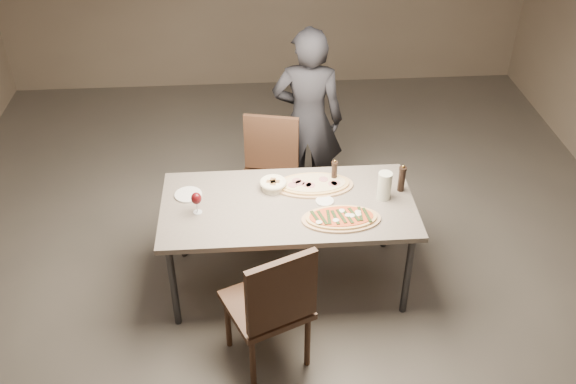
{
  "coord_description": "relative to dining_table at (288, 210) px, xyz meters",
  "views": [
    {
      "loc": [
        -0.26,
        -3.64,
        3.46
      ],
      "look_at": [
        0.0,
        0.0,
        0.85
      ],
      "focal_mm": 40.0,
      "sensor_mm": 36.0,
      "label": 1
    }
  ],
  "objects": [
    {
      "name": "diner",
      "position": [
        0.24,
        1.06,
        0.13
      ],
      "size": [
        0.65,
        0.47,
        1.64
      ],
      "primitive_type": "imported",
      "rotation": [
        0.0,
        0.0,
        3.01
      ],
      "color": "black",
      "rests_on": "ground"
    },
    {
      "name": "dining_table",
      "position": [
        0.0,
        0.0,
        0.0
      ],
      "size": [
        1.8,
        0.9,
        0.75
      ],
      "color": "slate",
      "rests_on": "ground"
    },
    {
      "name": "room",
      "position": [
        0.0,
        0.0,
        0.71
      ],
      "size": [
        7.0,
        7.0,
        7.0
      ],
      "color": "#605A53",
      "rests_on": "ground"
    },
    {
      "name": "carafe",
      "position": [
        0.69,
        0.02,
        0.16
      ],
      "size": [
        0.1,
        0.1,
        0.21
      ],
      "rotation": [
        0.0,
        0.0,
        -0.04
      ],
      "color": "silver",
      "rests_on": "dining_table"
    },
    {
      "name": "pepper_mill_right",
      "position": [
        0.83,
        0.1,
        0.16
      ],
      "size": [
        0.06,
        0.06,
        0.22
      ],
      "rotation": [
        0.0,
        0.0,
        0.14
      ],
      "color": "black",
      "rests_on": "dining_table"
    },
    {
      "name": "oil_dish",
      "position": [
        0.26,
        -0.0,
        0.06
      ],
      "size": [
        0.13,
        0.13,
        0.01
      ],
      "rotation": [
        0.0,
        0.0,
        0.13
      ],
      "color": "white",
      "rests_on": "dining_table"
    },
    {
      "name": "bread_basket",
      "position": [
        -0.1,
        0.19,
        0.1
      ],
      "size": [
        0.2,
        0.2,
        0.07
      ],
      "rotation": [
        0.0,
        0.0,
        -0.26
      ],
      "color": "#EFE7C2",
      "rests_on": "dining_table"
    },
    {
      "name": "side_plate",
      "position": [
        -0.71,
        0.15,
        0.06
      ],
      "size": [
        0.2,
        0.2,
        0.01
      ],
      "rotation": [
        0.0,
        0.0,
        0.44
      ],
      "color": "white",
      "rests_on": "dining_table"
    },
    {
      "name": "chair_far",
      "position": [
        -0.1,
        0.73,
        -0.14
      ],
      "size": [
        0.56,
        0.56,
        0.99
      ],
      "rotation": [
        0.0,
        0.0,
        2.92
      ],
      "color": "#3D2619",
      "rests_on": "ground"
    },
    {
      "name": "zucchini_pizza",
      "position": [
        0.35,
        -0.22,
        0.07
      ],
      "size": [
        0.55,
        0.3,
        0.05
      ],
      "rotation": [
        0.0,
        0.0,
        -0.11
      ],
      "color": "tan",
      "rests_on": "dining_table"
    },
    {
      "name": "pepper_mill_left",
      "position": [
        0.36,
        0.26,
        0.14
      ],
      "size": [
        0.05,
        0.05,
        0.19
      ],
      "rotation": [
        0.0,
        0.0,
        0.24
      ],
      "color": "black",
      "rests_on": "dining_table"
    },
    {
      "name": "wine_glass",
      "position": [
        -0.63,
        -0.06,
        0.17
      ],
      "size": [
        0.07,
        0.07,
        0.17
      ],
      "rotation": [
        0.0,
        0.0,
        -0.13
      ],
      "color": "silver",
      "rests_on": "dining_table"
    },
    {
      "name": "ham_pizza",
      "position": [
        0.2,
        0.2,
        0.07
      ],
      "size": [
        0.59,
        0.33,
        0.04
      ],
      "rotation": [
        0.0,
        0.0,
        -0.2
      ],
      "color": "tan",
      "rests_on": "dining_table"
    },
    {
      "name": "chair_near",
      "position": [
        -0.15,
        -0.8,
        -0.12
      ],
      "size": [
        0.64,
        0.64,
        1.02
      ],
      "rotation": [
        0.0,
        0.0,
        0.41
      ],
      "color": "#3D2619",
      "rests_on": "ground"
    }
  ]
}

